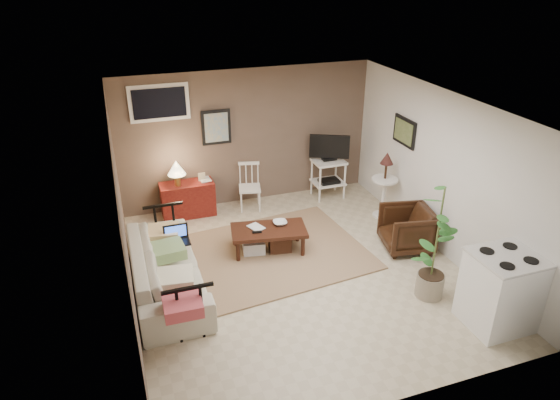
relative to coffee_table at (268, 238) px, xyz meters
name	(u,v)px	position (x,y,z in m)	size (l,w,h in m)	color
floor	(297,271)	(0.23, -0.63, -0.24)	(5.00, 5.00, 0.00)	#C1B293
art_back	(216,127)	(-0.32, 1.85, 1.21)	(0.50, 0.03, 0.60)	black
art_right	(404,132)	(2.46, 0.42, 1.28)	(0.03, 0.60, 0.45)	black
window	(159,103)	(-1.22, 1.85, 1.71)	(0.96, 0.03, 0.60)	white
rug	(273,253)	(0.05, -0.07, -0.22)	(2.69, 2.15, 0.03)	#9B7C5A
coffee_table	(268,238)	(0.00, 0.00, 0.00)	(1.20, 0.77, 0.42)	#3B1B10
sofa	(166,262)	(-1.57, -0.46, 0.20)	(2.23, 0.65, 0.87)	beige
sofa_pillows	(172,265)	(-1.52, -0.72, 0.30)	(0.43, 2.12, 0.15)	#F2EDC8
sofa_end_rails	(176,264)	(-1.44, -0.46, 0.14)	(0.60, 2.22, 0.75)	black
laptop	(177,237)	(-1.36, -0.08, 0.33)	(0.34, 0.25, 0.23)	black
red_console	(187,196)	(-0.95, 1.60, 0.12)	(0.90, 0.40, 1.04)	maroon
spindle_chair	(250,188)	(0.15, 1.52, 0.15)	(0.45, 0.45, 0.82)	white
tv_stand	(329,165)	(1.65, 1.50, 0.40)	(0.67, 0.46, 1.20)	white
side_table	(385,178)	(2.21, 0.47, 0.49)	(0.44, 0.44, 1.17)	white
armchair	(407,227)	(2.03, -0.58, 0.13)	(0.71, 0.66, 0.73)	black
potted_plant	(437,240)	(1.68, -1.73, 0.61)	(0.40, 0.40, 1.60)	gray
stove	(501,290)	(2.11, -2.47, 0.25)	(0.75, 0.70, 0.98)	white
bowl	(280,218)	(0.21, 0.08, 0.27)	(0.21, 0.05, 0.21)	#3B1B10
book_table	(251,222)	(-0.25, 0.05, 0.29)	(0.18, 0.02, 0.25)	#3B1B10
book_console	(200,175)	(-0.70, 1.62, 0.49)	(0.18, 0.02, 0.24)	#3B1B10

